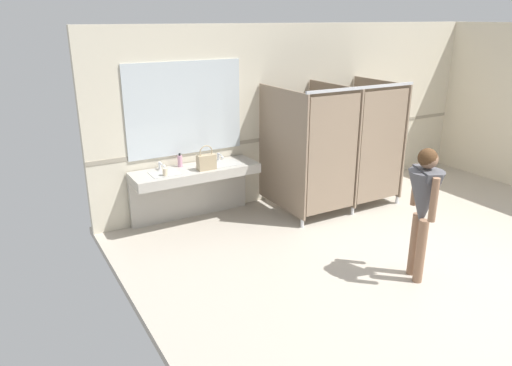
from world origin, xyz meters
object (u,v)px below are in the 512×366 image
at_px(paper_cup, 165,172).
at_px(person_standing, 423,199).
at_px(handbag, 206,161).
at_px(soap_dispenser, 180,161).

bearing_deg(paper_cup, person_standing, -51.68).
bearing_deg(handbag, paper_cup, 178.82).
distance_m(person_standing, soap_dispenser, 3.45).
xyz_separation_m(person_standing, handbag, (-1.48, 2.65, -0.02)).
height_order(person_standing, paper_cup, person_standing).
height_order(handbag, paper_cup, handbag).
height_order(person_standing, handbag, person_standing).
xyz_separation_m(person_standing, paper_cup, (-2.10, 2.66, -0.09)).
bearing_deg(person_standing, paper_cup, 128.32).
bearing_deg(handbag, person_standing, -60.75).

